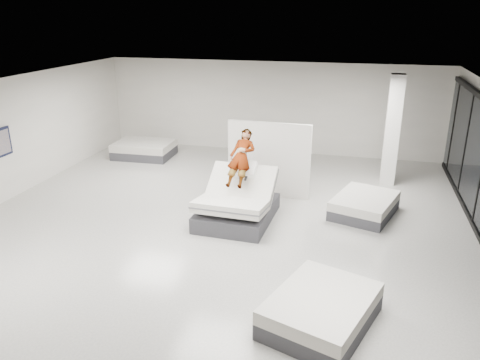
{
  "coord_description": "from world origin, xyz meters",
  "views": [
    {
      "loc": [
        3.02,
        -9.22,
        4.82
      ],
      "look_at": [
        0.4,
        1.01,
        1.0
      ],
      "focal_mm": 35.0,
      "sensor_mm": 36.0,
      "label": 1
    }
  ],
  "objects_px": {
    "person": "(241,166)",
    "remote": "(246,178)",
    "flat_bed_right_near": "(321,310)",
    "flat_bed_right_far": "(364,205)",
    "divider_panel": "(269,160)",
    "hero_bed": "(237,204)",
    "column": "(392,131)",
    "flat_bed_left_far": "(144,149)"
  },
  "relations": [
    {
      "from": "person",
      "to": "remote",
      "type": "height_order",
      "value": "person"
    },
    {
      "from": "hero_bed",
      "to": "flat_bed_left_far",
      "type": "relative_size",
      "value": 1.13
    },
    {
      "from": "flat_bed_right_near",
      "to": "column",
      "type": "height_order",
      "value": "column"
    },
    {
      "from": "flat_bed_left_far",
      "to": "remote",
      "type": "bearing_deg",
      "value": -42.76
    },
    {
      "from": "person",
      "to": "divider_panel",
      "type": "height_order",
      "value": "divider_panel"
    },
    {
      "from": "flat_bed_right_far",
      "to": "flat_bed_left_far",
      "type": "relative_size",
      "value": 1.04
    },
    {
      "from": "divider_panel",
      "to": "flat_bed_right_near",
      "type": "xyz_separation_m",
      "value": [
        1.94,
        -5.38,
        -0.77
      ]
    },
    {
      "from": "flat_bed_left_far",
      "to": "flat_bed_right_near",
      "type": "bearing_deg",
      "value": -49.12
    },
    {
      "from": "hero_bed",
      "to": "flat_bed_right_far",
      "type": "xyz_separation_m",
      "value": [
        3.0,
        1.13,
        -0.17
      ]
    },
    {
      "from": "hero_bed",
      "to": "flat_bed_left_far",
      "type": "xyz_separation_m",
      "value": [
        -4.5,
        4.32,
        -0.14
      ]
    },
    {
      "from": "person",
      "to": "remote",
      "type": "distance_m",
      "value": 0.45
    },
    {
      "from": "remote",
      "to": "flat_bed_left_far",
      "type": "distance_m",
      "value": 6.48
    },
    {
      "from": "person",
      "to": "flat_bed_right_far",
      "type": "xyz_separation_m",
      "value": [
        2.98,
        0.8,
        -1.05
      ]
    },
    {
      "from": "person",
      "to": "flat_bed_right_far",
      "type": "height_order",
      "value": "person"
    },
    {
      "from": "remote",
      "to": "flat_bed_right_near",
      "type": "height_order",
      "value": "remote"
    },
    {
      "from": "flat_bed_right_near",
      "to": "column",
      "type": "bearing_deg",
      "value": 79.79
    },
    {
      "from": "flat_bed_right_far",
      "to": "column",
      "type": "height_order",
      "value": "column"
    },
    {
      "from": "hero_bed",
      "to": "column",
      "type": "bearing_deg",
      "value": 44.87
    },
    {
      "from": "person",
      "to": "flat_bed_left_far",
      "type": "distance_m",
      "value": 6.12
    },
    {
      "from": "hero_bed",
      "to": "divider_panel",
      "type": "distance_m",
      "value": 1.95
    },
    {
      "from": "hero_bed",
      "to": "person",
      "type": "distance_m",
      "value": 0.94
    },
    {
      "from": "remote",
      "to": "flat_bed_right_far",
      "type": "height_order",
      "value": "remote"
    },
    {
      "from": "person",
      "to": "flat_bed_right_far",
      "type": "relative_size",
      "value": 0.76
    },
    {
      "from": "divider_panel",
      "to": "flat_bed_left_far",
      "type": "xyz_separation_m",
      "value": [
        -4.91,
        2.52,
        -0.77
      ]
    },
    {
      "from": "hero_bed",
      "to": "column",
      "type": "relative_size",
      "value": 0.7
    },
    {
      "from": "flat_bed_right_near",
      "to": "column",
      "type": "relative_size",
      "value": 0.71
    },
    {
      "from": "flat_bed_right_near",
      "to": "flat_bed_left_far",
      "type": "height_order",
      "value": "flat_bed_left_far"
    },
    {
      "from": "hero_bed",
      "to": "column",
      "type": "height_order",
      "value": "column"
    },
    {
      "from": "person",
      "to": "flat_bed_right_near",
      "type": "distance_m",
      "value": 4.66
    },
    {
      "from": "remote",
      "to": "flat_bed_right_near",
      "type": "distance_m",
      "value": 4.22
    },
    {
      "from": "remote",
      "to": "flat_bed_right_far",
      "type": "bearing_deg",
      "value": 25.26
    },
    {
      "from": "divider_panel",
      "to": "flat_bed_right_far",
      "type": "xyz_separation_m",
      "value": [
        2.59,
        -0.68,
        -0.79
      ]
    },
    {
      "from": "divider_panel",
      "to": "flat_bed_right_near",
      "type": "relative_size",
      "value": 1.0
    },
    {
      "from": "flat_bed_left_far",
      "to": "column",
      "type": "xyz_separation_m",
      "value": [
        8.14,
        -0.7,
        1.33
      ]
    },
    {
      "from": "flat_bed_right_near",
      "to": "column",
      "type": "xyz_separation_m",
      "value": [
        1.3,
        7.2,
        1.34
      ]
    },
    {
      "from": "divider_panel",
      "to": "flat_bed_right_near",
      "type": "distance_m",
      "value": 5.77
    },
    {
      "from": "remote",
      "to": "flat_bed_left_far",
      "type": "bearing_deg",
      "value": 139.79
    },
    {
      "from": "hero_bed",
      "to": "remote",
      "type": "relative_size",
      "value": 16.09
    },
    {
      "from": "divider_panel",
      "to": "flat_bed_right_far",
      "type": "relative_size",
      "value": 1.1
    },
    {
      "from": "hero_bed",
      "to": "flat_bed_left_far",
      "type": "bearing_deg",
      "value": 136.13
    },
    {
      "from": "column",
      "to": "remote",
      "type": "bearing_deg",
      "value": -133.07
    },
    {
      "from": "person",
      "to": "divider_panel",
      "type": "bearing_deg",
      "value": 77.71
    }
  ]
}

